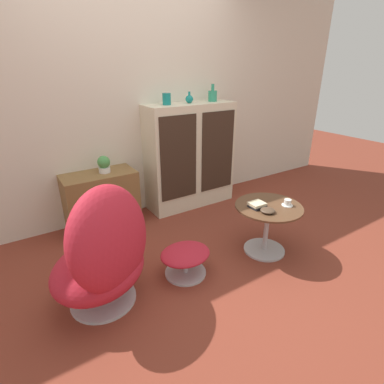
{
  "coord_description": "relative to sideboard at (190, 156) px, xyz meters",
  "views": [
    {
      "loc": [
        -1.28,
        -1.78,
        1.64
      ],
      "look_at": [
        0.11,
        0.37,
        0.55
      ],
      "focal_mm": 28.0,
      "sensor_mm": 36.0,
      "label": 1
    }
  ],
  "objects": [
    {
      "name": "coffee_table",
      "position": [
        0.02,
        -1.29,
        -0.3
      ],
      "size": [
        0.6,
        0.6,
        0.48
      ],
      "color": "#B7B7BC",
      "rests_on": "ground_plane"
    },
    {
      "name": "vase_inner_left",
      "position": [
        -0.01,
        0.0,
        0.67
      ],
      "size": [
        0.09,
        0.09,
        0.12
      ],
      "color": "#147A75",
      "rests_on": "sideboard"
    },
    {
      "name": "tv_console",
      "position": [
        -1.12,
        -0.0,
        -0.31
      ],
      "size": [
        0.74,
        0.38,
        0.62
      ],
      "color": "brown",
      "rests_on": "ground_plane"
    },
    {
      "name": "ottoman",
      "position": [
        -0.8,
        -1.17,
        -0.45
      ],
      "size": [
        0.43,
        0.36,
        0.24
      ],
      "color": "#B7B7BC",
      "rests_on": "ground_plane"
    },
    {
      "name": "teacup",
      "position": [
        0.16,
        -1.37,
        -0.12
      ],
      "size": [
        0.1,
        0.1,
        0.06
      ],
      "color": "white",
      "rests_on": "coffee_table"
    },
    {
      "name": "vase_leftmost",
      "position": [
        -0.3,
        0.0,
        0.68
      ],
      "size": [
        0.09,
        0.09,
        0.12
      ],
      "color": "#147A75",
      "rests_on": "sideboard"
    },
    {
      "name": "vase_inner_right",
      "position": [
        0.31,
        0.0,
        0.69
      ],
      "size": [
        0.1,
        0.1,
        0.2
      ],
      "color": "#2D8E6B",
      "rests_on": "sideboard"
    },
    {
      "name": "wall_back",
      "position": [
        -0.6,
        0.22,
        0.68
      ],
      "size": [
        6.4,
        0.06,
        2.6
      ],
      "color": "beige",
      "rests_on": "ground_plane"
    },
    {
      "name": "bowl",
      "position": [
        -0.09,
        -1.37,
        -0.13
      ],
      "size": [
        0.13,
        0.13,
        0.04
      ],
      "color": "#4C3828",
      "rests_on": "coffee_table"
    },
    {
      "name": "book_stack",
      "position": [
        -0.09,
        -1.25,
        -0.13
      ],
      "size": [
        0.14,
        0.12,
        0.04
      ],
      "color": "black",
      "rests_on": "coffee_table"
    },
    {
      "name": "potted_plant",
      "position": [
        -1.05,
        0.0,
        0.08
      ],
      "size": [
        0.13,
        0.13,
        0.17
      ],
      "color": "silver",
      "rests_on": "tv_console"
    },
    {
      "name": "ground_plane",
      "position": [
        -0.6,
        -1.16,
        -0.62
      ],
      "size": [
        12.0,
        12.0,
        0.0
      ],
      "primitive_type": "plane",
      "color": "brown"
    },
    {
      "name": "sideboard",
      "position": [
        0.0,
        0.0,
        0.0
      ],
      "size": [
        1.08,
        0.38,
        1.24
      ],
      "color": "beige",
      "rests_on": "ground_plane"
    },
    {
      "name": "egg_chair",
      "position": [
        -1.45,
        -1.16,
        -0.19
      ],
      "size": [
        0.97,
        0.95,
        0.96
      ],
      "color": "#B7B7BC",
      "rests_on": "ground_plane"
    }
  ]
}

